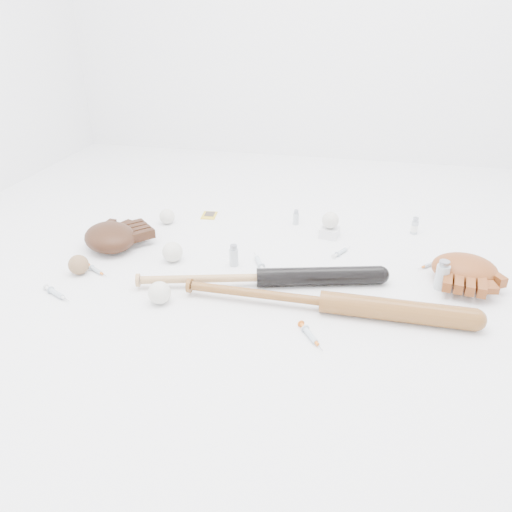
% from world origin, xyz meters
% --- Properties ---
extents(bat_dark, '(0.88, 0.29, 0.07)m').
position_xyz_m(bat_dark, '(0.00, -0.11, 0.03)').
color(bat_dark, black).
rests_on(bat_dark, ground).
extents(bat_wood, '(0.96, 0.08, 0.07)m').
position_xyz_m(bat_wood, '(0.23, -0.22, 0.04)').
color(bat_wood, brown).
rests_on(bat_wood, ground).
extents(glove_dark, '(0.39, 0.39, 0.10)m').
position_xyz_m(glove_dark, '(-0.64, 0.05, 0.05)').
color(glove_dark, '#331B0E').
rests_on(glove_dark, ground).
extents(glove_tan, '(0.30, 0.30, 0.10)m').
position_xyz_m(glove_tan, '(0.70, 0.08, 0.05)').
color(glove_tan, brown).
rests_on(glove_tan, ground).
extents(trading_card, '(0.07, 0.09, 0.00)m').
position_xyz_m(trading_card, '(-0.35, 0.45, 0.00)').
color(trading_card, gold).
rests_on(trading_card, ground).
extents(pedestal, '(0.09, 0.09, 0.04)m').
position_xyz_m(pedestal, '(0.21, 0.34, 0.02)').
color(pedestal, white).
rests_on(pedestal, ground).
extents(baseball_on_pedestal, '(0.07, 0.07, 0.07)m').
position_xyz_m(baseball_on_pedestal, '(0.21, 0.34, 0.08)').
color(baseball_on_pedestal, silver).
rests_on(baseball_on_pedestal, pedestal).
extents(baseball_left, '(0.08, 0.08, 0.08)m').
position_xyz_m(baseball_left, '(-0.36, -0.00, 0.04)').
color(baseball_left, silver).
rests_on(baseball_left, ground).
extents(baseball_upper, '(0.07, 0.07, 0.07)m').
position_xyz_m(baseball_upper, '(-0.51, 0.33, 0.03)').
color(baseball_upper, silver).
rests_on(baseball_upper, ground).
extents(baseball_mid, '(0.08, 0.08, 0.08)m').
position_xyz_m(baseball_mid, '(-0.29, -0.29, 0.04)').
color(baseball_mid, silver).
rests_on(baseball_mid, ground).
extents(baseball_aged, '(0.07, 0.07, 0.07)m').
position_xyz_m(baseball_aged, '(-0.65, -0.17, 0.04)').
color(baseball_aged, brown).
rests_on(baseball_aged, ground).
extents(syringe_0, '(0.13, 0.08, 0.02)m').
position_xyz_m(syringe_0, '(-0.60, -0.14, 0.01)').
color(syringe_0, '#ADBCC6').
rests_on(syringe_0, ground).
extents(syringe_1, '(0.10, 0.16, 0.02)m').
position_xyz_m(syringe_1, '(-0.03, 0.04, 0.01)').
color(syringe_1, '#ADBCC6').
rests_on(syringe_1, ground).
extents(syringe_2, '(0.09, 0.13, 0.02)m').
position_xyz_m(syringe_2, '(0.27, 0.20, 0.01)').
color(syringe_2, '#ADBCC6').
rests_on(syringe_2, ground).
extents(syringe_3, '(0.11, 0.14, 0.02)m').
position_xyz_m(syringe_3, '(0.21, -0.37, 0.01)').
color(syringe_3, '#ADBCC6').
rests_on(syringe_3, ground).
extents(syringe_4, '(0.11, 0.11, 0.02)m').
position_xyz_m(syringe_4, '(0.60, 0.16, 0.01)').
color(syringe_4, '#ADBCC6').
rests_on(syringe_4, ground).
extents(syringe_5, '(0.15, 0.09, 0.02)m').
position_xyz_m(syringe_5, '(-0.65, -0.32, 0.01)').
color(syringe_5, '#ADBCC6').
rests_on(syringe_5, ground).
extents(vial_0, '(0.03, 0.03, 0.07)m').
position_xyz_m(vial_0, '(0.05, 0.44, 0.03)').
color(vial_0, '#AEB8BF').
rests_on(vial_0, ground).
extents(vial_1, '(0.03, 0.03, 0.07)m').
position_xyz_m(vial_1, '(0.56, 0.45, 0.04)').
color(vial_1, '#AEB8BF').
rests_on(vial_1, ground).
extents(vial_2, '(0.03, 0.03, 0.08)m').
position_xyz_m(vial_2, '(-0.12, 0.01, 0.04)').
color(vial_2, '#AEB8BF').
rests_on(vial_2, ground).
extents(vial_3, '(0.05, 0.05, 0.11)m').
position_xyz_m(vial_3, '(0.62, 0.01, 0.05)').
color(vial_3, '#AEB8BF').
rests_on(vial_3, ground).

